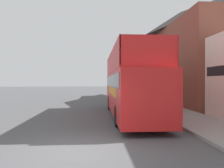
{
  "coord_description": "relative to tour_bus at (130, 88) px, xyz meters",
  "views": [
    {
      "loc": [
        0.8,
        -6.89,
        2.19
      ],
      "look_at": [
        1.93,
        8.46,
        2.03
      ],
      "focal_mm": 35.0,
      "sensor_mm": 36.0,
      "label": 1
    }
  ],
  "objects": [
    {
      "name": "tour_bus",
      "position": [
        0.0,
        0.0,
        0.0
      ],
      "size": [
        2.5,
        11.22,
        4.08
      ],
      "rotation": [
        0.0,
        0.0,
        -0.01
      ],
      "color": "red",
      "rests_on": "ground_plane"
    },
    {
      "name": "lamp_post_second",
      "position": [
        2.16,
        7.04,
        1.69
      ],
      "size": [
        0.35,
        0.35,
        4.86
      ],
      "color": "black",
      "rests_on": "sidewalk"
    },
    {
      "name": "lamp_post_nearest",
      "position": [
        2.48,
        -1.03,
        1.34
      ],
      "size": [
        0.35,
        0.35,
        4.3
      ],
      "color": "black",
      "rests_on": "sidewalk"
    },
    {
      "name": "parked_car_ahead_of_bus",
      "position": [
        0.64,
        7.77,
        -1.08
      ],
      "size": [
        2.0,
        4.17,
        1.5
      ],
      "rotation": [
        0.0,
        0.0,
        -0.05
      ],
      "color": "black",
      "rests_on": "ground_plane"
    },
    {
      "name": "lamp_post_third",
      "position": [
        2.38,
        15.11,
        1.76
      ],
      "size": [
        0.35,
        0.35,
        4.98
      ],
      "color": "black",
      "rests_on": "sidewalk"
    },
    {
      "name": "brick_terrace_rear",
      "position": [
        7.66,
        10.84,
        3.35
      ],
      "size": [
        6.0,
        21.27,
        10.3
      ],
      "color": "brown",
      "rests_on": "ground_plane"
    },
    {
      "name": "ground_plane",
      "position": [
        -2.96,
        14.0,
        -1.8
      ],
      "size": [
        144.0,
        144.0,
        0.0
      ],
      "primitive_type": "plane",
      "color": "#4C4C4F"
    },
    {
      "name": "sidewalk",
      "position": [
        3.23,
        11.0,
        -1.73
      ],
      "size": [
        2.88,
        108.0,
        0.14
      ],
      "color": "gray",
      "rests_on": "ground_plane"
    }
  ]
}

